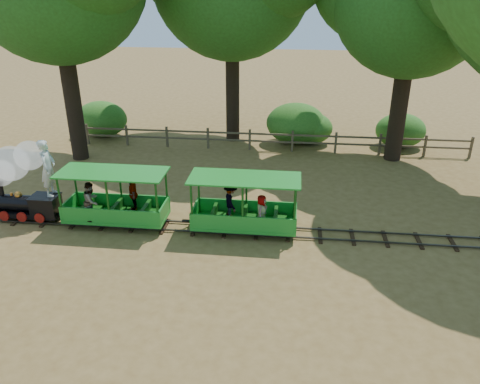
# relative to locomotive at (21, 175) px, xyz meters

# --- Properties ---
(ground) EXTENTS (90.00, 90.00, 0.00)m
(ground) POSITION_rel_locomotive_xyz_m (7.68, -0.08, -1.59)
(ground) COLOR olive
(ground) RESTS_ON ground
(track) EXTENTS (22.00, 1.00, 0.10)m
(track) POSITION_rel_locomotive_xyz_m (7.68, -0.08, -1.53)
(track) COLOR #3F3D3A
(track) RESTS_ON ground
(locomotive) EXTENTS (2.44, 1.13, 2.83)m
(locomotive) POSITION_rel_locomotive_xyz_m (0.00, 0.00, 0.00)
(locomotive) COLOR black
(locomotive) RESTS_ON ground
(carriage_front) EXTENTS (3.41, 1.44, 1.77)m
(carriage_front) POSITION_rel_locomotive_xyz_m (3.06, -0.10, -0.80)
(carriage_front) COLOR #1F912A
(carriage_front) RESTS_ON track
(carriage_rear) EXTENTS (3.41, 1.39, 1.77)m
(carriage_rear) POSITION_rel_locomotive_xyz_m (7.25, -0.06, -0.83)
(carriage_rear) COLOR #1F912A
(carriage_rear) RESTS_ON track
(fence) EXTENTS (18.10, 0.10, 1.00)m
(fence) POSITION_rel_locomotive_xyz_m (7.68, 7.92, -1.02)
(fence) COLOR brown
(fence) RESTS_ON ground
(shrub_west) EXTENTS (2.62, 2.02, 1.81)m
(shrub_west) POSITION_rel_locomotive_xyz_m (-1.06, 9.22, -0.69)
(shrub_west) COLOR #2D6B1E
(shrub_west) RESTS_ON ground
(shrub_mid_w) EXTENTS (2.88, 2.21, 1.99)m
(shrub_mid_w) POSITION_rel_locomotive_xyz_m (8.82, 9.22, -0.60)
(shrub_mid_w) COLOR #2D6B1E
(shrub_mid_w) RESTS_ON ground
(shrub_mid_e) EXTENTS (2.26, 1.74, 1.56)m
(shrub_mid_e) POSITION_rel_locomotive_xyz_m (9.48, 9.22, -0.81)
(shrub_mid_e) COLOR #2D6B1E
(shrub_mid_e) RESTS_ON ground
(shrub_east) EXTENTS (2.35, 1.81, 1.63)m
(shrub_east) POSITION_rel_locomotive_xyz_m (13.81, 9.22, -0.78)
(shrub_east) COLOR #2D6B1E
(shrub_east) RESTS_ON ground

